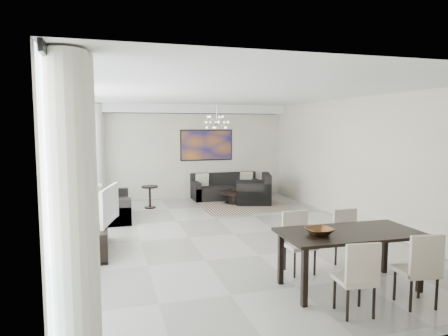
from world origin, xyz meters
name	(u,v)px	position (x,y,z in m)	size (l,w,h in m)	color
room_shell	(255,164)	(0.46, 0.00, 1.45)	(6.00, 9.00, 2.90)	#A8A39B
window_wall	(88,168)	(-2.86, 0.00, 1.47)	(0.37, 8.95, 2.90)	silver
soffit	(192,109)	(0.00, 4.30, 2.77)	(5.98, 0.40, 0.26)	white
painting	(207,145)	(0.50, 4.47, 1.65)	(1.68, 0.04, 0.98)	#B86519
chandelier	(217,122)	(0.30, 2.50, 2.35)	(0.66, 0.66, 0.71)	silver
rug	(244,207)	(1.10, 2.60, 0.01)	(2.31, 1.77, 0.01)	black
coffee_table	(235,197)	(1.06, 3.21, 0.18)	(0.93, 0.93, 0.32)	black
bowl_coffee	(237,190)	(1.11, 3.24, 0.36)	(0.26, 0.26, 0.08)	brown
sofa_main	(226,190)	(1.03, 4.07, 0.26)	(2.13, 0.87, 0.78)	black
loveseat	(107,207)	(-2.55, 2.12, 0.29)	(0.97, 1.72, 0.86)	black
armchair	(255,193)	(1.59, 3.04, 0.30)	(1.23, 1.27, 0.87)	black
side_table	(150,193)	(-1.42, 3.19, 0.41)	(0.45, 0.45, 0.61)	black
tv_console	(95,238)	(-2.76, -0.42, 0.25)	(0.45, 1.61, 0.50)	black
television	(103,205)	(-2.60, -0.37, 0.83)	(1.15, 0.15, 0.66)	gray
dining_table	(350,237)	(0.68, -3.10, 0.72)	(1.95, 1.01, 0.80)	black
dining_chair_sw	(358,274)	(0.29, -3.88, 0.53)	(0.46, 0.46, 0.92)	#C0B19F
dining_chair_se	(421,265)	(1.17, -3.89, 0.55)	(0.49, 0.49, 0.95)	#C0B19F
dining_chair_nw	(297,237)	(0.30, -2.29, 0.53)	(0.43, 0.43, 0.92)	#C0B19F
dining_chair_ne	(348,234)	(1.18, -2.31, 0.52)	(0.42, 0.42, 0.91)	#C0B19F
bowl_dining	(319,231)	(0.20, -3.12, 0.85)	(0.36, 0.36, 0.09)	brown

